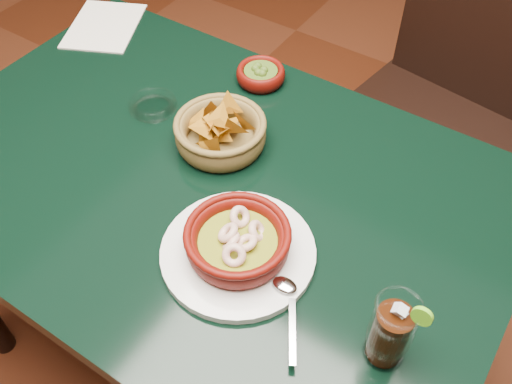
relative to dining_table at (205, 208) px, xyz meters
The scene contains 9 objects.
ground 0.65m from the dining_table, ahead, with size 7.00×7.00×0.00m, color #471C0C.
dining_table is the anchor object (origin of this frame).
dining_chair 0.77m from the dining_table, 70.19° to the left, with size 0.52×0.52×1.00m.
shrimp_plate 0.24m from the dining_table, 34.69° to the right, with size 0.33×0.27×0.08m.
chip_basket 0.16m from the dining_table, 102.89° to the left, with size 0.22×0.22×0.13m.
guacamole_ramekin 0.34m from the dining_table, 102.07° to the left, with size 0.13×0.13×0.04m.
cola_drink 0.50m from the dining_table, 17.43° to the right, with size 0.14×0.14×0.16m.
glass_ashtray 0.26m from the dining_table, 154.32° to the left, with size 0.11×0.11×0.03m.
paper_menu 0.60m from the dining_table, 151.87° to the left, with size 0.24×0.27×0.00m.
Camera 1 is at (0.51, -0.58, 1.57)m, focal length 40.00 mm.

